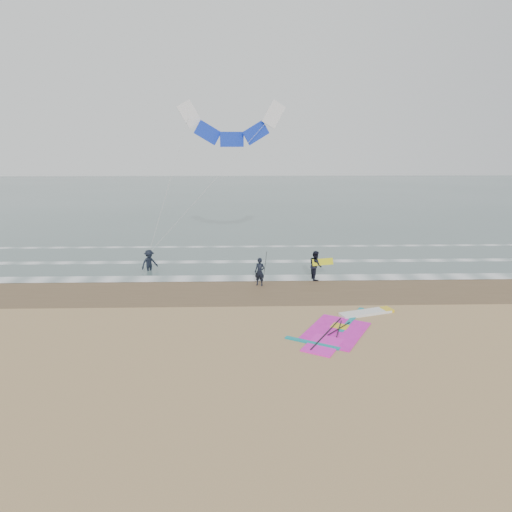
{
  "coord_description": "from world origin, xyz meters",
  "views": [
    {
      "loc": [
        -2.58,
        -17.75,
        8.01
      ],
      "look_at": [
        -1.97,
        5.0,
        2.2
      ],
      "focal_mm": 32.0,
      "sensor_mm": 36.0,
      "label": 1
    }
  ],
  "objects_px": {
    "person_standing": "(260,272)",
    "person_wading": "(149,258)",
    "person_walking": "(316,265)",
    "surf_kite": "(231,127)",
    "windsurf_rig": "(345,326)"
  },
  "relations": [
    {
      "from": "person_wading",
      "to": "person_walking",
      "type": "bearing_deg",
      "value": -52.33
    },
    {
      "from": "person_walking",
      "to": "surf_kite",
      "type": "xyz_separation_m",
      "value": [
        -4.95,
        4.69,
        7.94
      ]
    },
    {
      "from": "person_standing",
      "to": "person_walking",
      "type": "xyz_separation_m",
      "value": [
        3.32,
        1.06,
        0.07
      ]
    },
    {
      "from": "person_standing",
      "to": "person_walking",
      "type": "bearing_deg",
      "value": 41.02
    },
    {
      "from": "person_standing",
      "to": "surf_kite",
      "type": "xyz_separation_m",
      "value": [
        -1.63,
        5.74,
        8.0
      ]
    },
    {
      "from": "windsurf_rig",
      "to": "person_standing",
      "type": "distance_m",
      "value": 7.05
    },
    {
      "from": "person_standing",
      "to": "person_wading",
      "type": "distance_m",
      "value": 7.49
    },
    {
      "from": "windsurf_rig",
      "to": "surf_kite",
      "type": "height_order",
      "value": "surf_kite"
    },
    {
      "from": "person_standing",
      "to": "person_wading",
      "type": "height_order",
      "value": "person_wading"
    },
    {
      "from": "person_walking",
      "to": "surf_kite",
      "type": "bearing_deg",
      "value": 36.87
    },
    {
      "from": "person_walking",
      "to": "surf_kite",
      "type": "distance_m",
      "value": 10.46
    },
    {
      "from": "surf_kite",
      "to": "person_walking",
      "type": "bearing_deg",
      "value": -43.46
    },
    {
      "from": "person_walking",
      "to": "person_wading",
      "type": "height_order",
      "value": "person_walking"
    },
    {
      "from": "windsurf_rig",
      "to": "surf_kite",
      "type": "bearing_deg",
      "value": 113.82
    },
    {
      "from": "person_standing",
      "to": "windsurf_rig",
      "type": "bearing_deg",
      "value": -36.01
    }
  ]
}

